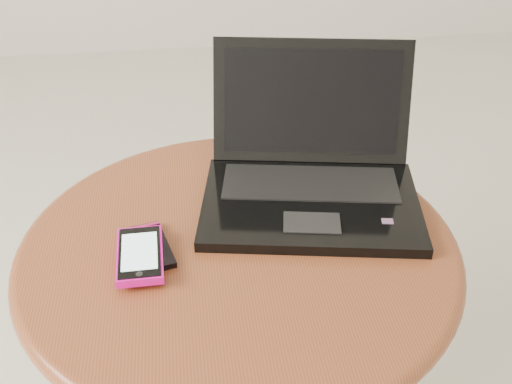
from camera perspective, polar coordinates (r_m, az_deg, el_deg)
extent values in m
cylinder|color=#4F2F19|center=(1.08, -1.35, -14.83)|extent=(0.10, 0.10, 0.44)
cylinder|color=brown|center=(0.92, -1.54, -5.07)|extent=(0.60, 0.60, 0.03)
torus|color=brown|center=(0.92, -1.54, -5.07)|extent=(0.63, 0.63, 0.03)
cube|color=black|center=(0.97, 4.88, -1.11)|extent=(0.36, 0.28, 0.02)
cube|color=black|center=(1.00, 4.84, 0.80)|extent=(0.28, 0.14, 0.00)
cube|color=black|center=(0.92, 5.00, -2.73)|extent=(0.09, 0.06, 0.00)
cube|color=red|center=(0.94, 11.62, -2.56)|extent=(0.02, 0.02, 0.00)
cube|color=black|center=(1.04, 4.95, 8.04)|extent=(0.32, 0.12, 0.19)
cube|color=black|center=(1.04, 4.96, 8.00)|extent=(0.29, 0.10, 0.16)
cube|color=black|center=(0.90, -9.50, -4.90)|extent=(0.08, 0.11, 0.01)
cube|color=#A21E4B|center=(0.94, -10.18, -3.02)|extent=(0.05, 0.02, 0.00)
cube|color=#EF0EA0|center=(0.88, -10.30, -5.56)|extent=(0.06, 0.11, 0.01)
cube|color=black|center=(0.87, -10.34, -5.23)|extent=(0.06, 0.11, 0.00)
cube|color=silver|center=(0.87, -10.34, -5.19)|extent=(0.05, 0.08, 0.00)
cylinder|color=black|center=(0.83, -10.34, -7.19)|extent=(0.01, 0.01, 0.00)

